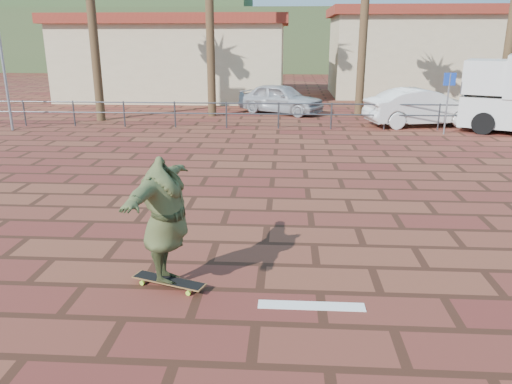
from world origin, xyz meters
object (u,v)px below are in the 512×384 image
(longboard, at_px, (169,281))
(car_silver, at_px, (281,99))
(car_white, at_px, (422,107))
(skateboarder, at_px, (165,220))

(longboard, distance_m, car_silver, 16.86)
(car_white, bearing_deg, car_silver, 49.16)
(longboard, height_order, skateboarder, skateboarder)
(car_silver, xyz_separation_m, car_white, (5.61, -3.00, 0.05))
(longboard, xyz_separation_m, skateboarder, (0.00, 0.00, 0.91))
(longboard, relative_size, car_white, 0.25)
(skateboarder, relative_size, car_silver, 0.55)
(car_silver, bearing_deg, skateboarder, -155.93)
(longboard, distance_m, car_white, 15.44)
(car_silver, distance_m, car_white, 6.36)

